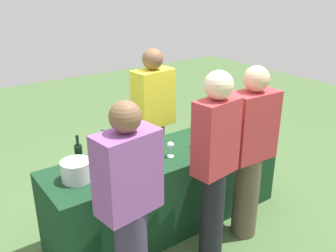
# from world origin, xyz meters

# --- Properties ---
(ground_plane) EXTENTS (12.00, 12.00, 0.00)m
(ground_plane) POSITION_xyz_m (0.00, 0.00, 0.00)
(ground_plane) COLOR #476638
(tasting_table) EXTENTS (2.30, 0.66, 0.77)m
(tasting_table) POSITION_xyz_m (0.00, 0.00, 0.38)
(tasting_table) COLOR #14381E
(tasting_table) RESTS_ON ground_plane
(wine_bottle_0) EXTENTS (0.06, 0.06, 0.30)m
(wine_bottle_0) POSITION_xyz_m (-0.79, 0.17, 0.88)
(wine_bottle_0) COLOR black
(wine_bottle_0) RESTS_ON tasting_table
(wine_bottle_1) EXTENTS (0.07, 0.07, 0.30)m
(wine_bottle_1) POSITION_xyz_m (-0.57, 0.14, 0.88)
(wine_bottle_1) COLOR black
(wine_bottle_1) RESTS_ON tasting_table
(wine_bottle_2) EXTENTS (0.07, 0.07, 0.32)m
(wine_bottle_2) POSITION_xyz_m (0.66, 0.10, 0.88)
(wine_bottle_2) COLOR black
(wine_bottle_2) RESTS_ON tasting_table
(wine_bottle_3) EXTENTS (0.07, 0.07, 0.31)m
(wine_bottle_3) POSITION_xyz_m (0.84, 0.10, 0.87)
(wine_bottle_3) COLOR black
(wine_bottle_3) RESTS_ON tasting_table
(wine_glass_0) EXTENTS (0.07, 0.07, 0.15)m
(wine_glass_0) POSITION_xyz_m (-0.76, -0.06, 0.87)
(wine_glass_0) COLOR silver
(wine_glass_0) RESTS_ON tasting_table
(wine_glass_1) EXTENTS (0.07, 0.07, 0.14)m
(wine_glass_1) POSITION_xyz_m (-0.66, -0.06, 0.87)
(wine_glass_1) COLOR silver
(wine_glass_1) RESTS_ON tasting_table
(wine_glass_2) EXTENTS (0.07, 0.07, 0.14)m
(wine_glass_2) POSITION_xyz_m (-0.56, -0.09, 0.87)
(wine_glass_2) COLOR silver
(wine_glass_2) RESTS_ON tasting_table
(wine_glass_3) EXTENTS (0.07, 0.07, 0.15)m
(wine_glass_3) POSITION_xyz_m (-0.44, -0.08, 0.87)
(wine_glass_3) COLOR silver
(wine_glass_3) RESTS_ON tasting_table
(wine_glass_4) EXTENTS (0.06, 0.06, 0.14)m
(wine_glass_4) POSITION_xyz_m (-0.04, -0.10, 0.87)
(wine_glass_4) COLOR silver
(wine_glass_4) RESTS_ON tasting_table
(wine_glass_5) EXTENTS (0.06, 0.06, 0.13)m
(wine_glass_5) POSITION_xyz_m (0.27, -0.08, 0.86)
(wine_glass_5) COLOR silver
(wine_glass_5) RESTS_ON tasting_table
(ice_bucket) EXTENTS (0.24, 0.24, 0.16)m
(ice_bucket) POSITION_xyz_m (-0.88, 0.00, 0.85)
(ice_bucket) COLOR silver
(ice_bucket) RESTS_ON tasting_table
(server_pouring) EXTENTS (0.44, 0.27, 1.60)m
(server_pouring) POSITION_xyz_m (0.23, 0.58, 0.86)
(server_pouring) COLOR black
(server_pouring) RESTS_ON ground_plane
(guest_0) EXTENTS (0.45, 0.29, 1.55)m
(guest_0) POSITION_xyz_m (-0.76, -0.60, 0.83)
(guest_0) COLOR #3F3351
(guest_0) RESTS_ON ground_plane
(guest_1) EXTENTS (0.38, 0.24, 1.63)m
(guest_1) POSITION_xyz_m (0.02, -0.60, 0.90)
(guest_1) COLOR black
(guest_1) RESTS_ON ground_plane
(guest_2) EXTENTS (0.43, 0.25, 1.60)m
(guest_2) POSITION_xyz_m (0.47, -0.56, 0.86)
(guest_2) COLOR brown
(guest_2) RESTS_ON ground_plane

